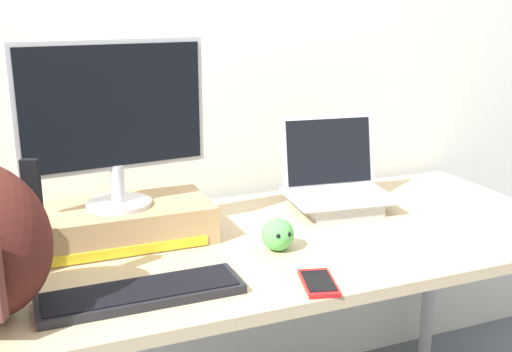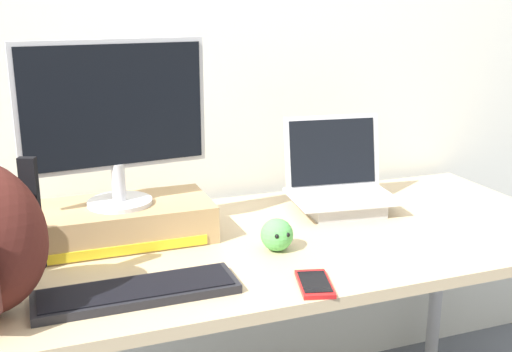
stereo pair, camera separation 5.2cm
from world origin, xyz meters
name	(u,v)px [view 2 (the right image)]	position (x,y,z in m)	size (l,w,h in m)	color
back_wall	(203,25)	(0.00, 0.49, 1.30)	(7.00, 0.10, 2.60)	silver
desk	(256,263)	(0.00, 0.00, 0.68)	(1.85, 0.78, 0.75)	tan
toner_box_yellow	(121,222)	(-0.34, 0.13, 0.80)	(0.48, 0.25, 0.10)	tan
desktop_monitor	(115,117)	(-0.34, 0.13, 1.09)	(0.49, 0.17, 0.43)	silver
open_laptop	(340,192)	(0.33, 0.15, 0.80)	(0.34, 0.27, 0.28)	#ADADB2
external_keyboard	(137,292)	(-0.36, -0.23, 0.76)	(0.44, 0.14, 0.02)	black
cell_phone	(315,284)	(0.03, -0.32, 0.75)	(0.11, 0.15, 0.01)	red
plush_toy	(277,235)	(0.02, -0.09, 0.79)	(0.09, 0.09, 0.09)	#56B256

